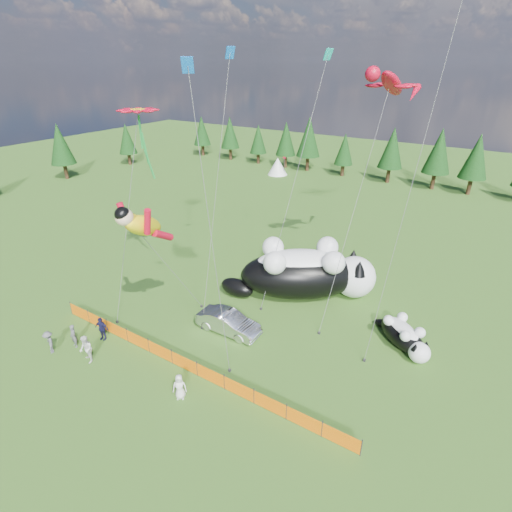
# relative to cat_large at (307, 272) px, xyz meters

# --- Properties ---
(ground) EXTENTS (160.00, 160.00, 0.00)m
(ground) POSITION_rel_cat_large_xyz_m (-2.39, -8.68, -2.12)
(ground) COLOR #113509
(ground) RESTS_ON ground
(safety_fence) EXTENTS (22.06, 0.06, 1.10)m
(safety_fence) POSITION_rel_cat_large_xyz_m (-2.39, -11.68, -1.62)
(safety_fence) COLOR #262626
(safety_fence) RESTS_ON ground
(tree_line) EXTENTS (90.00, 4.00, 8.00)m
(tree_line) POSITION_rel_cat_large_xyz_m (-2.39, 36.32, 1.88)
(tree_line) COLOR black
(tree_line) RESTS_ON ground
(festival_tents) EXTENTS (50.00, 3.20, 2.80)m
(festival_tents) POSITION_rel_cat_large_xyz_m (8.61, 31.32, -0.72)
(festival_tents) COLOR white
(festival_tents) RESTS_ON ground
(cat_large) EXTENTS (11.00, 8.66, 4.46)m
(cat_large) POSITION_rel_cat_large_xyz_m (0.00, 0.00, 0.00)
(cat_large) COLOR black
(cat_large) RESTS_ON ground
(cat_small) EXTENTS (4.24, 3.73, 1.82)m
(cat_small) POSITION_rel_cat_large_xyz_m (8.20, -2.33, -1.26)
(cat_small) COLOR black
(cat_small) RESTS_ON ground
(car) EXTENTS (4.62, 1.72, 1.51)m
(car) POSITION_rel_cat_large_xyz_m (-2.36, -7.16, -1.37)
(car) COLOR silver
(car) RESTS_ON ground
(spectator_a) EXTENTS (0.67, 0.51, 1.63)m
(spectator_a) POSITION_rel_cat_large_xyz_m (-9.96, -13.86, -1.30)
(spectator_a) COLOR #535458
(spectator_a) RESTS_ON ground
(spectator_b) EXTENTS (1.05, 0.85, 1.88)m
(spectator_b) POSITION_rel_cat_large_xyz_m (-7.97, -14.35, -1.18)
(spectator_b) COLOR silver
(spectator_b) RESTS_ON ground
(spectator_c) EXTENTS (1.09, 0.74, 1.70)m
(spectator_c) POSITION_rel_cat_large_xyz_m (-9.04, -12.37, -1.27)
(spectator_c) COLOR #15153B
(spectator_c) RESTS_ON ground
(spectator_d) EXTENTS (1.15, 0.89, 1.59)m
(spectator_d) POSITION_rel_cat_large_xyz_m (-10.73, -15.06, -1.33)
(spectator_d) COLOR #535458
(spectator_d) RESTS_ON ground
(spectator_e) EXTENTS (0.92, 0.85, 1.59)m
(spectator_e) POSITION_rel_cat_large_xyz_m (-1.09, -13.51, -1.33)
(spectator_e) COLOR silver
(spectator_e) RESTS_ON ground
(superhero_kite) EXTENTS (4.66, 6.73, 10.36)m
(superhero_kite) POSITION_rel_cat_large_xyz_m (-6.29, -10.03, 5.91)
(superhero_kite) COLOR yellow
(superhero_kite) RESTS_ON ground
(gecko_kite) EXTENTS (3.63, 12.84, 17.95)m
(gecko_kite) POSITION_rel_cat_large_xyz_m (3.13, 5.31, 13.32)
(gecko_kite) COLOR red
(gecko_kite) RESTS_ON ground
(flower_kite) EXTENTS (3.59, 6.80, 14.65)m
(flower_kite) POSITION_rel_cat_large_xyz_m (-10.37, -5.71, 11.64)
(flower_kite) COLOR red
(flower_kite) RESTS_ON ground
(diamond_kite_a) EXTENTS (1.44, 6.19, 18.44)m
(diamond_kite_a) POSITION_rel_cat_large_xyz_m (-5.08, -2.60, 14.39)
(diamond_kite_a) COLOR blue
(diamond_kite_a) RESTS_ON ground
(diamond_kite_c) EXTENTS (1.96, 0.71, 17.46)m
(diamond_kite_c) POSITION_rel_cat_large_xyz_m (-1.34, -10.63, 13.66)
(diamond_kite_c) COLOR blue
(diamond_kite_c) RESTS_ON ground
(diamond_kite_d) EXTENTS (1.01, 8.52, 18.88)m
(diamond_kite_d) POSITION_rel_cat_large_xyz_m (-1.32, 3.86, 14.44)
(diamond_kite_d) COLOR #0EAA9A
(diamond_kite_d) RESTS_ON ground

